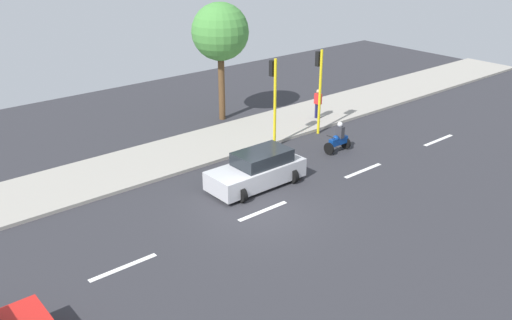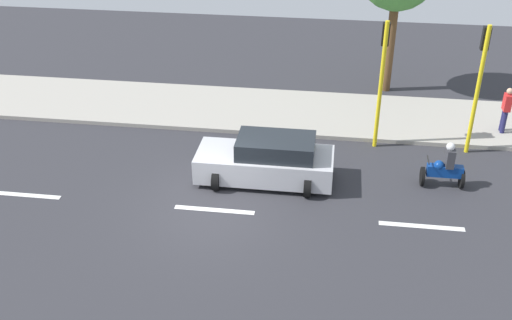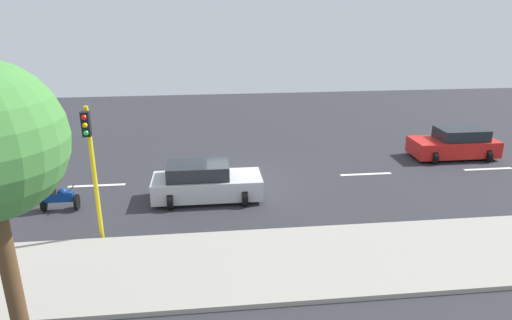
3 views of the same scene
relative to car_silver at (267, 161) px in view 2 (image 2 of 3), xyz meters
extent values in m
cube|color=#2D2D33|center=(-1.93, 1.34, -0.76)|extent=(40.00, 60.00, 0.10)
cube|color=#9E998E|center=(5.07, 1.34, -0.64)|extent=(4.00, 60.00, 0.15)
cube|color=white|center=(-1.93, -4.66, -0.70)|extent=(0.20, 2.40, 0.01)
cube|color=white|center=(-1.93, 1.34, -0.70)|extent=(0.20, 2.40, 0.01)
cube|color=white|center=(-1.93, 7.34, -0.70)|extent=(0.20, 2.40, 0.01)
cube|color=#B7B7BC|center=(0.00, 0.08, -0.15)|extent=(1.74, 4.30, 0.80)
cube|color=#1E2328|center=(0.00, -0.26, 0.53)|extent=(1.46, 2.41, 0.56)
cylinder|color=black|center=(-0.76, 1.50, -0.39)|extent=(0.64, 0.22, 0.64)
cylinder|color=black|center=(0.76, 1.50, -0.39)|extent=(0.64, 0.22, 0.64)
cylinder|color=black|center=(-0.76, -1.34, -0.39)|extent=(0.64, 0.22, 0.64)
cylinder|color=black|center=(0.76, -1.34, -0.39)|extent=(0.64, 0.22, 0.64)
cylinder|color=black|center=(0.40, -4.87, -0.41)|extent=(0.60, 0.10, 0.60)
cylinder|color=black|center=(0.40, -6.07, -0.41)|extent=(0.60, 0.10, 0.60)
cube|color=navy|center=(0.40, -5.52, -0.16)|extent=(0.28, 1.10, 0.36)
sphere|color=navy|center=(0.40, -5.32, 0.02)|extent=(0.32, 0.32, 0.32)
cylinder|color=black|center=(0.40, -4.97, 0.19)|extent=(0.55, 0.04, 0.04)
cube|color=#333338|center=(0.40, -5.62, 0.29)|extent=(0.36, 0.24, 0.60)
sphere|color=silver|center=(0.40, -5.57, 0.69)|extent=(0.26, 0.26, 0.26)
cylinder|color=#1E1E4C|center=(4.21, -8.06, -0.14)|extent=(0.16, 0.16, 0.85)
cylinder|color=#1E1E4C|center=(4.41, -8.06, -0.14)|extent=(0.16, 0.16, 0.85)
cube|color=red|center=(4.31, -8.06, 0.59)|extent=(0.40, 0.24, 0.60)
sphere|color=tan|center=(4.31, -8.06, 1.02)|extent=(0.22, 0.22, 0.22)
cylinder|color=yellow|center=(2.82, -3.47, 1.54)|extent=(0.14, 0.14, 4.50)
cube|color=black|center=(3.04, -3.47, 3.29)|extent=(0.24, 0.24, 0.76)
sphere|color=red|center=(3.16, -3.47, 3.53)|extent=(0.16, 0.16, 0.16)
sphere|color=#F2A50C|center=(3.16, -3.47, 3.29)|extent=(0.16, 0.16, 0.16)
sphere|color=green|center=(3.16, -3.47, 3.05)|extent=(0.16, 0.16, 0.16)
cylinder|color=yellow|center=(2.82, -6.61, 1.54)|extent=(0.14, 0.14, 4.50)
cube|color=black|center=(3.04, -6.61, 3.29)|extent=(0.24, 0.24, 0.76)
sphere|color=red|center=(3.16, -6.61, 3.53)|extent=(0.16, 0.16, 0.16)
sphere|color=#F2A50C|center=(3.16, -6.61, 3.29)|extent=(0.16, 0.16, 0.16)
sphere|color=green|center=(3.16, -6.61, 3.05)|extent=(0.16, 0.16, 0.16)
cylinder|color=brown|center=(8.02, -4.08, 1.23)|extent=(0.36, 0.36, 3.89)
camera|label=1|loc=(-16.32, 13.68, 9.61)|focal=38.57mm
camera|label=2|loc=(-16.75, -1.97, 9.52)|focal=43.20mm
camera|label=3|loc=(16.66, 0.13, 6.74)|focal=31.58mm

